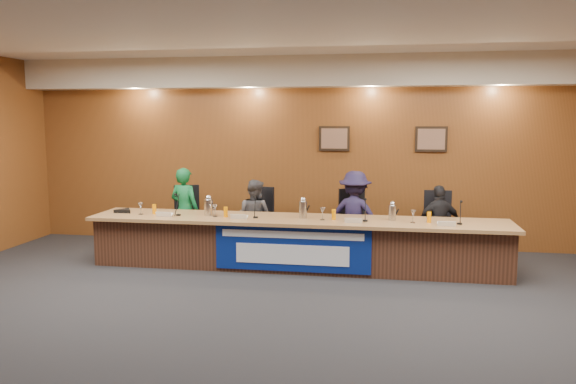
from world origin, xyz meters
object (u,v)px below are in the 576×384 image
(panelist_b, at_px, (255,217))
(office_chair_c, at_px, (355,228))
(panelist_c, at_px, (355,215))
(banner, at_px, (292,249))
(office_chair_b, at_px, (256,224))
(office_chair_a, at_px, (187,222))
(carafe_mid, at_px, (303,210))
(speakerphone, at_px, (124,211))
(carafe_left, at_px, (209,208))
(panelist_d, at_px, (439,224))
(panelist_a, at_px, (185,210))
(carafe_right, at_px, (392,213))
(dais_body, at_px, (297,244))
(office_chair_d, at_px, (438,230))

(panelist_b, height_order, office_chair_c, panelist_b)
(panelist_c, bearing_deg, banner, 65.37)
(office_chair_b, bearing_deg, office_chair_c, 15.30)
(office_chair_a, height_order, carafe_mid, carafe_mid)
(speakerphone, bearing_deg, office_chair_b, 21.80)
(panelist_b, distance_m, carafe_left, 0.93)
(office_chair_b, bearing_deg, carafe_left, -108.16)
(panelist_d, relative_size, carafe_mid, 4.81)
(panelist_c, bearing_deg, panelist_b, 12.41)
(speakerphone, bearing_deg, panelist_b, 19.16)
(panelist_b, relative_size, office_chair_b, 2.55)
(panelist_d, relative_size, office_chair_b, 2.48)
(carafe_left, distance_m, carafe_mid, 1.42)
(panelist_a, height_order, carafe_right, panelist_a)
(speakerphone, bearing_deg, dais_body, 0.04)
(panelist_b, bearing_deg, speakerphone, 40.57)
(carafe_right, bearing_deg, office_chair_d, 46.62)
(banner, relative_size, speakerphone, 6.88)
(panelist_b, bearing_deg, carafe_right, -175.44)
(panelist_b, height_order, carafe_left, panelist_b)
(carafe_mid, bearing_deg, panelist_d, 18.98)
(panelist_a, distance_m, office_chair_b, 1.20)
(panelist_b, xyz_separation_m, carafe_left, (-0.54, -0.71, 0.26))
(office_chair_a, height_order, office_chair_c, same)
(office_chair_b, distance_m, office_chair_c, 1.60)
(panelist_d, relative_size, carafe_left, 4.98)
(carafe_mid, bearing_deg, office_chair_a, 159.11)
(panelist_b, xyz_separation_m, office_chair_d, (2.87, 0.10, -0.13))
(panelist_a, distance_m, panelist_d, 4.05)
(office_chair_d, xyz_separation_m, carafe_right, (-0.71, -0.75, 0.38))
(banner, relative_size, carafe_mid, 8.88)
(office_chair_a, bearing_deg, speakerphone, -153.39)
(panelist_b, relative_size, panelist_c, 0.88)
(carafe_right, bearing_deg, banner, -162.97)
(office_chair_d, height_order, carafe_mid, carafe_mid)
(office_chair_a, xyz_separation_m, office_chair_c, (2.77, 0.00, 0.00))
(banner, xyz_separation_m, office_chair_b, (-0.79, 1.18, 0.10))
(dais_body, relative_size, panelist_a, 4.30)
(dais_body, bearing_deg, carafe_right, 0.25)
(panelist_d, distance_m, office_chair_c, 1.28)
(panelist_a, xyz_separation_m, panelist_b, (1.17, 0.00, -0.09))
(carafe_right, relative_size, speakerphone, 0.68)
(carafe_right, bearing_deg, office_chair_c, 126.74)
(panelist_a, xyz_separation_m, office_chair_d, (4.05, 0.10, -0.22))
(panelist_d, xyz_separation_m, office_chair_d, (0.00, 0.10, -0.12))
(panelist_a, bearing_deg, speakerphone, 56.01)
(panelist_b, height_order, panelist_c, panelist_c)
(office_chair_c, bearing_deg, carafe_left, -177.48)
(office_chair_b, xyz_separation_m, carafe_mid, (0.88, -0.78, 0.39))
(dais_body, relative_size, panelist_b, 4.90)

